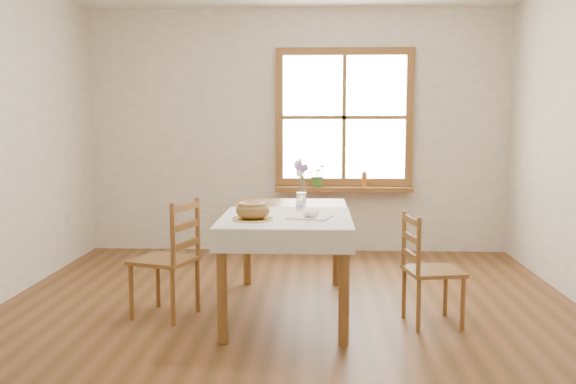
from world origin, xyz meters
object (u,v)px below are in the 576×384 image
(bread_plate, at_px, (253,219))
(flower_vase, at_px, (301,199))
(chair_right, at_px, (433,269))
(dining_table, at_px, (288,223))
(chair_left, at_px, (164,258))

(bread_plate, height_order, flower_vase, flower_vase)
(chair_right, height_order, bread_plate, chair_right)
(dining_table, xyz_separation_m, flower_vase, (0.09, 0.43, 0.13))
(dining_table, relative_size, flower_vase, 18.17)
(chair_left, relative_size, bread_plate, 3.21)
(chair_left, bearing_deg, flower_vase, 141.13)
(chair_left, xyz_separation_m, bread_plate, (0.68, -0.26, 0.33))
(dining_table, relative_size, chair_right, 2.03)
(flower_vase, bearing_deg, chair_right, -37.14)
(dining_table, height_order, chair_left, chair_left)
(flower_vase, bearing_deg, dining_table, -101.79)
(chair_right, distance_m, bread_plate, 1.32)
(flower_vase, bearing_deg, chair_left, -147.91)
(flower_vase, bearing_deg, bread_plate, -109.24)
(dining_table, height_order, chair_right, chair_right)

